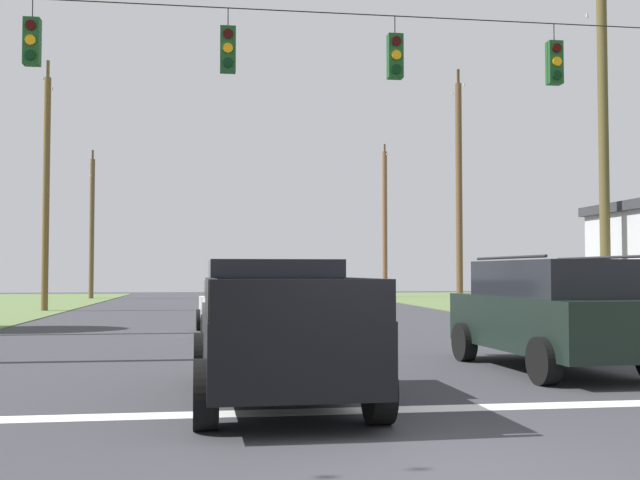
% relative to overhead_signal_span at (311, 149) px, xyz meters
% --- Properties ---
extents(ground_plane, '(120.00, 120.00, 0.00)m').
position_rel_overhead_signal_span_xyz_m(ground_plane, '(-0.05, -8.94, -4.33)').
color(ground_plane, '#333338').
extents(stop_bar_stripe, '(16.05, 0.45, 0.01)m').
position_rel_overhead_signal_span_xyz_m(stop_bar_stripe, '(-0.05, -5.96, -4.33)').
color(stop_bar_stripe, white).
rests_on(stop_bar_stripe, ground).
extents(lane_dash_0, '(2.50, 0.15, 0.01)m').
position_rel_overhead_signal_span_xyz_m(lane_dash_0, '(-0.05, 0.04, -4.33)').
color(lane_dash_0, white).
rests_on(lane_dash_0, ground).
extents(lane_dash_1, '(2.50, 0.15, 0.01)m').
position_rel_overhead_signal_span_xyz_m(lane_dash_1, '(-0.05, 6.37, -4.33)').
color(lane_dash_1, white).
rests_on(lane_dash_1, ground).
extents(lane_dash_2, '(2.50, 0.15, 0.01)m').
position_rel_overhead_signal_span_xyz_m(lane_dash_2, '(-0.05, 15.42, -4.33)').
color(lane_dash_2, white).
rests_on(lane_dash_2, ground).
extents(lane_dash_3, '(2.50, 0.15, 0.01)m').
position_rel_overhead_signal_span_xyz_m(lane_dash_3, '(-0.05, 18.50, -4.33)').
color(lane_dash_3, white).
rests_on(lane_dash_3, ground).
extents(overhead_signal_span, '(19.25, 0.31, 7.71)m').
position_rel_overhead_signal_span_xyz_m(overhead_signal_span, '(0.00, 0.00, 0.00)').
color(overhead_signal_span, brown).
rests_on(overhead_signal_span, ground).
extents(pickup_truck, '(2.39, 5.45, 1.95)m').
position_rel_overhead_signal_span_xyz_m(pickup_truck, '(-1.13, -4.93, -3.37)').
color(pickup_truck, black).
rests_on(pickup_truck, ground).
extents(suv_black, '(2.43, 4.90, 2.05)m').
position_rel_overhead_signal_span_xyz_m(suv_black, '(4.02, -2.60, -3.27)').
color(suv_black, black).
rests_on(suv_black, ground).
extents(distant_car_crossing_white, '(2.25, 4.41, 1.52)m').
position_rel_overhead_signal_span_xyz_m(distant_car_crossing_white, '(-1.43, 6.31, -3.54)').
color(distant_car_crossing_white, silver).
rests_on(distant_car_crossing_white, ground).
extents(utility_pole_mid_right, '(0.31, 1.87, 10.94)m').
position_rel_overhead_signal_span_xyz_m(utility_pole_mid_right, '(9.73, 5.86, 0.94)').
color(utility_pole_mid_right, brown).
rests_on(utility_pole_mid_right, ground).
extents(utility_pole_far_right, '(0.32, 1.85, 11.68)m').
position_rel_overhead_signal_span_xyz_m(utility_pole_far_right, '(9.76, 19.64, 1.30)').
color(utility_pole_far_right, brown).
rests_on(utility_pole_far_right, ground).
extents(utility_pole_near_left, '(0.34, 1.57, 10.70)m').
position_rel_overhead_signal_span_xyz_m(utility_pole_near_left, '(9.72, 35.64, 0.86)').
color(utility_pole_near_left, brown).
rests_on(utility_pole_near_left, ground).
extents(utility_pole_distant_right, '(0.30, 1.98, 11.43)m').
position_rel_overhead_signal_span_xyz_m(utility_pole_distant_right, '(-9.59, 19.88, 1.16)').
color(utility_pole_distant_right, brown).
rests_on(utility_pole_distant_right, ground).
extents(utility_pole_distant_left, '(0.31, 1.68, 9.80)m').
position_rel_overhead_signal_span_xyz_m(utility_pole_distant_left, '(-10.03, 35.47, 0.50)').
color(utility_pole_distant_left, brown).
rests_on(utility_pole_distant_left, ground).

